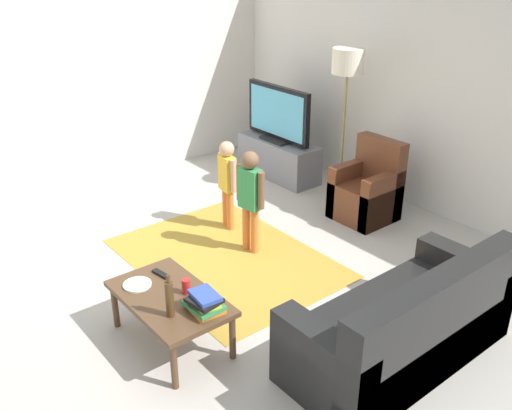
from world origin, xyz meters
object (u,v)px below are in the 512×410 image
Objects in this scene: tv at (278,114)px; floor_lamp at (347,70)px; child_center at (250,193)px; book_stack at (205,303)px; tv_remote at (161,274)px; plate at (137,285)px; bottle at (170,299)px; tv_stand at (278,158)px; couch at (408,330)px; coffee_table at (170,301)px; soda_can at (186,286)px; armchair at (368,193)px; child_near_tv at (227,177)px.

floor_lamp is (0.97, 0.17, 0.70)m from tv.
book_stack is (1.07, -1.26, -0.15)m from child_center.
plate reaches higher than tv_remote.
tv_stand is at bearing 127.46° from bottle.
couch is 1.77m from coffee_table.
soda_can is at bearing -57.40° from child_center.
bottle is 0.31m from soda_can.
book_stack is (2.42, -2.79, -0.36)m from tv.
armchair is at bearing 103.97° from bottle.
tv_remote is at bearing -85.38° from armchair.
soda_can is at bearing 176.42° from book_stack.
couch is 1.66m from soda_can.
couch is 2.06m from plate.
child_near_tv is 8.20× the size of soda_can.
floor_lamp is at bearing 8.90° from tv_stand.
couch is 3.29m from floor_lamp.
tv reaches higher than couch.
plate is at bearing -156.78° from coffee_table.
bottle is (2.32, -3.03, 0.32)m from tv_stand.
child_center is at bearing 107.43° from plate.
bottle is 1.98× the size of tv_remote.
soda_can is (-0.17, 0.24, -0.08)m from bottle.
tv_stand is 1.22× the size of child_near_tv.
plate is (1.82, -3.03, 0.18)m from tv_stand.
plate is (0.02, -0.22, -0.00)m from tv_remote.
tv is 1.22× the size of armchair.
plate is at bearing -57.74° from child_near_tv.
tv_remote is at bearing -70.58° from child_center.
tv_remote is at bearing -74.32° from floor_lamp.
coffee_table is at bearing 23.22° from plate.
floor_lamp reaches higher than plate.
armchair is (1.58, -0.02, -0.55)m from tv.
bottle is (0.97, -1.48, -0.07)m from child_center.
tv_stand is 2.09m from child_center.
tv is 1.21m from floor_lamp.
floor_lamp is (-2.42, 1.85, 1.25)m from couch.
child_center is at bearing 175.85° from couch.
floor_lamp is 10.47× the size of tv_remote.
tv_stand is 1.67m from child_near_tv.
child_near_tv is at bearing 134.47° from soda_can.
couch is 6.39× the size of book_stack.
child_center is (-2.03, 0.15, 0.35)m from couch.
child_near_tv reaches higher than bottle.
couch is 2.00× the size of armchair.
floor_lamp reaches higher than armchair.
child_near_tv is 2.93× the size of bottle.
coffee_table is at bearing -53.97° from tv.
tv_stand reaches higher than tv_remote.
armchair is at bearing -17.48° from floor_lamp.
soda_can is (2.15, -2.77, -0.37)m from tv.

